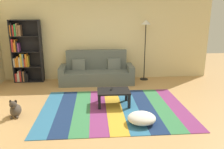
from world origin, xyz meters
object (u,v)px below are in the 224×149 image
Objects in this scene: standing_lamp at (146,30)px; pouf at (142,118)px; bookshelf at (24,54)px; tv_remote at (111,89)px; dog at (15,109)px; couch at (97,72)px; coffee_table at (113,93)px.

pouf is at bearing -103.28° from standing_lamp.
standing_lamp is at bearing -1.10° from bookshelf.
standing_lamp is 12.82× the size of tv_remote.
dog is at bearing 168.49° from pouf.
bookshelf is at bearing 157.57° from tv_remote.
couch is 2.35m from bookshelf.
dog is (-2.11, -0.46, -0.14)m from coffee_table.
standing_lamp is at bearing 74.49° from tv_remote.
couch is 15.07× the size of tv_remote.
pouf is at bearing -45.23° from bookshelf.
standing_lamp is (1.19, 2.07, 1.30)m from coffee_table.
bookshelf reaches higher than dog.
couch is at bearing -172.34° from standing_lamp.
coffee_table is (2.62, -2.14, -0.60)m from bookshelf.
couch is 2.90m from dog.
bookshelf is 4.46m from pouf.
pouf is 0.29× the size of standing_lamp.
bookshelf is at bearing 140.83° from coffee_table.
bookshelf is (-2.26, 0.28, 0.56)m from couch.
standing_lamp is at bearing 37.41° from dog.
pouf is at bearing -11.51° from dog.
bookshelf is 2.75m from dog.
dog is at bearing -142.59° from standing_lamp.
dog is at bearing -78.72° from bookshelf.
bookshelf reaches higher than couch.
standing_lamp reaches higher than dog.
bookshelf reaches higher than tv_remote.
couch is at bearing 53.02° from dog.
pouf is 3.47m from standing_lamp.
bookshelf is 3.88m from standing_lamp.
dog is 0.21× the size of standing_lamp.
couch is 5.69× the size of dog.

